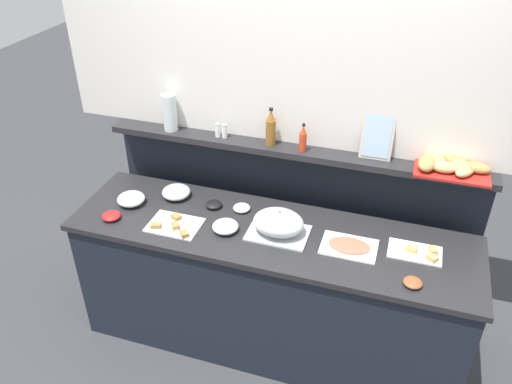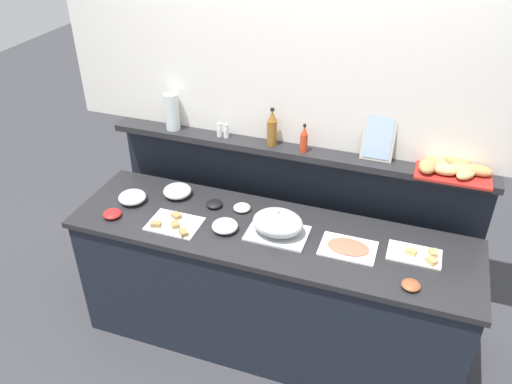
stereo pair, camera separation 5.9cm
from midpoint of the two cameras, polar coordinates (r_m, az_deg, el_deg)
ground_plane at (r=3.95m, az=3.47°, el=-9.53°), size 12.00×12.00×0.00m
buffet_counter at (r=3.22m, az=0.93°, el=-10.58°), size 2.33×0.64×0.88m
back_ledge_unit at (r=3.47m, az=3.38°, el=-2.87°), size 2.35×0.22×1.20m
upper_wall_panel at (r=2.94m, az=4.34°, el=17.90°), size 2.95×0.08×1.40m
sandwich_platter_side at (r=2.90m, az=16.81°, el=-6.37°), size 0.28×0.17×0.04m
sandwich_platter_rear at (r=3.01m, az=-9.55°, el=-3.63°), size 0.30×0.22×0.04m
cold_cuts_platter at (r=2.85m, az=9.62°, el=-5.92°), size 0.30×0.21×0.02m
serving_cloche at (r=2.87m, az=1.89°, el=-3.49°), size 0.34×0.24×0.17m
glass_bowl_large at (r=3.24m, az=-14.10°, el=-0.79°), size 0.17×0.17×0.07m
glass_bowl_medium at (r=2.93m, az=-3.97°, el=-3.85°), size 0.15×0.15×0.06m
glass_bowl_small at (r=3.25m, az=-9.29°, el=-0.05°), size 0.18×0.18×0.07m
condiment_bowl_dark at (r=2.69m, az=16.28°, el=-9.55°), size 0.10×0.10×0.03m
condiment_bowl_cream at (r=3.15m, az=-16.16°, el=-2.54°), size 0.11×0.11×0.04m
condiment_bowl_teal at (r=3.09m, az=-2.14°, el=-1.76°), size 0.10×0.10×0.04m
condiment_bowl_red at (r=3.13m, az=-5.21°, el=-1.39°), size 0.10×0.10×0.03m
hot_sauce_bottle at (r=3.04m, az=4.63°, el=5.81°), size 0.04×0.04×0.18m
vinegar_bottle_amber at (r=3.09m, az=1.09°, el=7.00°), size 0.06×0.06×0.24m
salt_shaker at (r=3.22m, az=-4.76°, el=6.79°), size 0.03×0.03×0.09m
pepper_shaker at (r=3.20m, az=-4.02°, el=6.69°), size 0.03×0.03×0.09m
bread_basket at (r=3.02m, az=20.00°, el=2.77°), size 0.40×0.29×0.08m
framed_picture at (r=3.01m, az=12.70°, el=6.06°), size 0.18×0.08×0.27m
water_carafe at (r=3.32m, az=-9.99°, el=8.62°), size 0.09×0.09×0.24m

